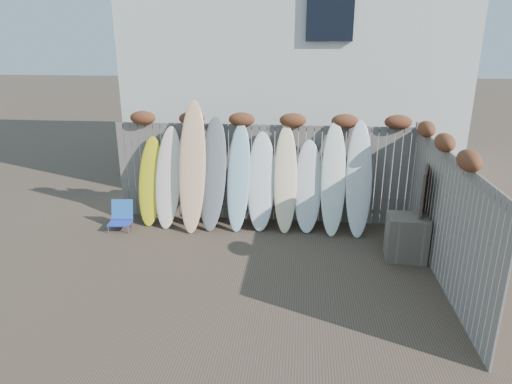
# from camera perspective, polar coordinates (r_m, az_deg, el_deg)

# --- Properties ---
(ground) EXTENTS (80.00, 80.00, 0.00)m
(ground) POSITION_cam_1_polar(r_m,az_deg,el_deg) (7.47, -0.94, -10.25)
(ground) COLOR #493A2D
(back_fence) EXTENTS (6.05, 0.28, 2.24)m
(back_fence) POSITION_cam_1_polar(r_m,az_deg,el_deg) (9.24, 1.12, 3.42)
(back_fence) COLOR slate
(back_fence) RESTS_ON ground
(right_fence) EXTENTS (0.28, 4.40, 2.24)m
(right_fence) POSITION_cam_1_polar(r_m,az_deg,el_deg) (7.51, 22.58, -2.00)
(right_fence) COLOR slate
(right_fence) RESTS_ON ground
(house) EXTENTS (8.50, 5.50, 6.33)m
(house) POSITION_cam_1_polar(r_m,az_deg,el_deg) (13.00, 4.76, 16.78)
(house) COLOR silver
(house) RESTS_ON ground
(beach_chair) EXTENTS (0.46, 0.49, 0.56)m
(beach_chair) POSITION_cam_1_polar(r_m,az_deg,el_deg) (9.46, -16.50, -2.88)
(beach_chair) COLOR #2339AF
(beach_chair) RESTS_ON ground
(wooden_crate) EXTENTS (0.70, 0.59, 0.77)m
(wooden_crate) POSITION_cam_1_polar(r_m,az_deg,el_deg) (8.22, 18.27, -5.42)
(wooden_crate) COLOR #6B5B50
(wooden_crate) RESTS_ON ground
(lattice_panel) EXTENTS (0.35, 0.99, 1.54)m
(lattice_panel) POSITION_cam_1_polar(r_m,az_deg,el_deg) (8.47, 20.04, -2.11)
(lattice_panel) COLOR brown
(lattice_panel) RESTS_ON ground
(surfboard_0) EXTENTS (0.55, 0.67, 1.75)m
(surfboard_0) POSITION_cam_1_polar(r_m,az_deg,el_deg) (9.43, -13.05, 1.31)
(surfboard_0) COLOR yellow
(surfboard_0) RESTS_ON ground
(surfboard_1) EXTENTS (0.60, 0.75, 1.97)m
(surfboard_1) POSITION_cam_1_polar(r_m,az_deg,el_deg) (9.23, -10.91, 1.77)
(surfboard_1) COLOR white
(surfboard_1) RESTS_ON ground
(surfboard_2) EXTENTS (0.54, 0.88, 2.49)m
(surfboard_2) POSITION_cam_1_polar(r_m,az_deg,el_deg) (8.94, -7.97, 3.15)
(surfboard_2) COLOR #EAC779
(surfboard_2) RESTS_ON ground
(surfboard_3) EXTENTS (0.61, 0.82, 2.18)m
(surfboard_3) POSITION_cam_1_polar(r_m,az_deg,el_deg) (8.98, -5.43, 2.27)
(surfboard_3) COLOR slate
(surfboard_3) RESTS_ON ground
(surfboard_4) EXTENTS (0.50, 0.76, 2.06)m
(surfboard_4) POSITION_cam_1_polar(r_m,az_deg,el_deg) (8.92, -2.19, 1.83)
(surfboard_4) COLOR #9CCCDE
(surfboard_4) RESTS_ON ground
(surfboard_5) EXTENTS (0.55, 0.68, 1.89)m
(surfboard_5) POSITION_cam_1_polar(r_m,az_deg,el_deg) (8.94, 0.63, 1.32)
(surfboard_5) COLOR white
(surfboard_5) RESTS_ON ground
(surfboard_6) EXTENTS (0.48, 0.74, 2.03)m
(surfboard_6) POSITION_cam_1_polar(r_m,az_deg,el_deg) (8.87, 3.70, 1.61)
(surfboard_6) COLOR #FAE2B3
(surfboard_6) RESTS_ON ground
(surfboard_7) EXTENTS (0.53, 0.64, 1.76)m
(surfboard_7) POSITION_cam_1_polar(r_m,az_deg,el_deg) (8.92, 6.51, 0.69)
(surfboard_7) COLOR silver
(surfboard_7) RESTS_ON ground
(surfboard_8) EXTENTS (0.48, 0.75, 2.11)m
(surfboard_8) POSITION_cam_1_polar(r_m,az_deg,el_deg) (8.84, 9.64, 1.59)
(surfboard_8) COLOR white
(surfboard_8) RESTS_ON ground
(surfboard_9) EXTENTS (0.50, 0.76, 2.15)m
(surfboard_9) POSITION_cam_1_polar(r_m,az_deg,el_deg) (8.87, 12.73, 1.58)
(surfboard_9) COLOR silver
(surfboard_9) RESTS_ON ground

